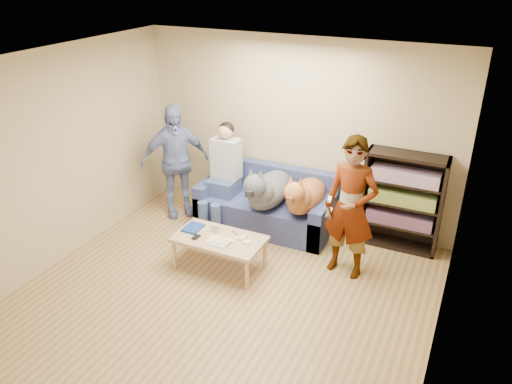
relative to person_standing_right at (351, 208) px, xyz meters
The scene contains 26 objects.
ground 2.01m from the person_standing_right, 127.47° to the right, with size 5.00×5.00×0.00m, color olive.
ceiling 2.51m from the person_standing_right, 127.47° to the right, with size 5.00×5.00×0.00m, color white.
wall_back 1.59m from the person_standing_right, 136.00° to the left, with size 4.50×4.50×0.00m, color tan.
wall_left 3.67m from the person_standing_right, 156.80° to the right, with size 5.00×5.00×0.00m, color tan.
wall_right 1.89m from the person_standing_right, 51.35° to the right, with size 5.00×5.00×0.00m, color tan.
blanket 0.80m from the person_standing_right, 138.05° to the left, with size 0.41×0.34×0.14m, color silver.
person_standing_right is the anchor object (origin of this frame).
person_standing_left 2.72m from the person_standing_right, behind, with size 0.98×0.41×1.68m, color #7B8DC5.
held_controller 0.33m from the person_standing_right, 135.00° to the right, with size 0.04×0.12×0.03m, color white.
notebook_blue 1.96m from the person_standing_right, 163.76° to the right, with size 0.20×0.26×0.03m, color navy.
papers 1.60m from the person_standing_right, 153.68° to the right, with size 0.26×0.20×0.01m, color silver.
magazine 1.57m from the person_standing_right, 153.86° to the right, with size 0.22×0.17×0.01m, color beige.
camera_silver 1.67m from the person_standing_right, 163.36° to the right, with size 0.11×0.06×0.05m, color silver.
controller_a 1.32m from the person_standing_right, 157.23° to the right, with size 0.04×0.13×0.03m, color silver.
controller_b 1.29m from the person_standing_right, 152.27° to the right, with size 0.09×0.06×0.03m, color white.
headphone_cup_a 1.44m from the person_standing_right, 153.90° to the right, with size 0.07×0.07×0.02m, color white.
headphone_cup_b 1.41m from the person_standing_right, 156.97° to the right, with size 0.07×0.07×0.02m, color silver.
pen_orange 1.69m from the person_standing_right, 152.88° to the right, with size 0.01×0.01×0.14m, color orange.
pen_black 1.44m from the person_standing_right, 162.90° to the right, with size 0.01×0.01×0.14m, color black.
wallet 1.88m from the person_standing_right, 157.30° to the right, with size 0.07×0.12×0.01m, color black.
sofa 1.61m from the person_standing_right, 153.98° to the left, with size 1.90×0.85×0.82m.
person_seated 2.05m from the person_standing_right, 164.93° to the left, with size 0.40×0.73×1.47m.
dog_gray 1.33m from the person_standing_right, 161.30° to the left, with size 0.48×1.28×0.70m.
dog_tan 0.92m from the person_standing_right, 146.27° to the left, with size 0.44×1.18×0.64m.
coffee_table 1.62m from the person_standing_right, 157.82° to the right, with size 1.10×0.60×0.42m.
bookshelf 1.02m from the person_standing_right, 63.33° to the left, with size 1.00×0.34×1.30m.
Camera 1 is at (2.31, -3.66, 3.52)m, focal length 35.00 mm.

